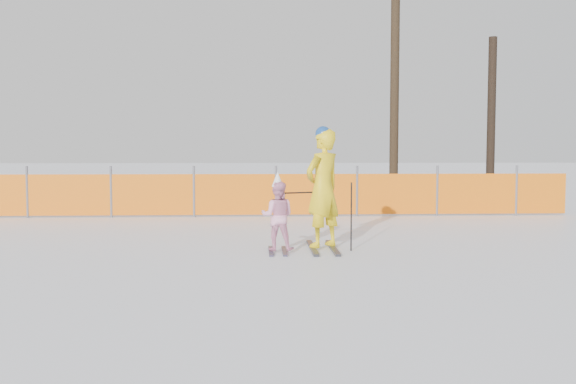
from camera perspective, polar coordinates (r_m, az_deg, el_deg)
name	(u,v)px	position (r m, az deg, el deg)	size (l,w,h in m)	color
ground	(289,261)	(9.70, 0.13, -6.11)	(120.00, 120.00, 0.00)	white
adult	(323,188)	(10.68, 3.12, 0.37)	(0.85, 1.56, 2.05)	black
child	(278,215)	(10.39, -0.93, -2.10)	(0.60, 0.92, 1.31)	black
ski_poles	(334,209)	(10.55, 4.15, -1.49)	(1.11, 0.21, 1.13)	black
safety_fence	(218,194)	(15.74, -6.28, -0.20)	(17.28, 0.06, 1.25)	#595960
tree_trunks	(436,109)	(20.40, 13.05, 7.22)	(3.38, 0.57, 6.26)	#2E2114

